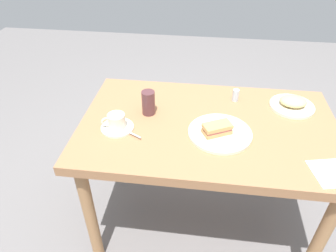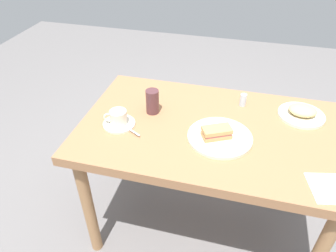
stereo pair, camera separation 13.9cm
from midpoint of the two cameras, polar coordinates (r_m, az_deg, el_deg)
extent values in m
plane|color=slate|center=(1.98, 8.09, -17.18)|extent=(6.00, 6.00, 0.00)
cube|color=#A16F49|center=(1.47, 10.39, -0.98)|extent=(1.21, 0.74, 0.05)
cylinder|color=#A8794E|center=(2.00, 25.59, -6.28)|extent=(0.06, 0.06, 0.68)
cylinder|color=#A8794E|center=(2.02, -5.03, -1.64)|extent=(0.06, 0.06, 0.68)
cylinder|color=#A8794E|center=(1.63, -11.99, -14.56)|extent=(0.06, 0.06, 0.68)
cylinder|color=silver|center=(1.40, 12.31, -2.10)|extent=(0.29, 0.29, 0.01)
cube|color=tan|center=(1.38, 11.74, -1.76)|extent=(0.14, 0.11, 0.02)
cube|color=#AF5657|center=(1.37, 11.82, -1.28)|extent=(0.13, 0.11, 0.01)
cube|color=tan|center=(1.36, 11.89, -0.81)|extent=(0.14, 0.11, 0.02)
cylinder|color=silver|center=(1.46, -6.27, 0.30)|extent=(0.15, 0.15, 0.01)
cylinder|color=silver|center=(1.43, -6.37, 1.52)|extent=(0.08, 0.08, 0.07)
cylinder|color=#9F764E|center=(1.42, -6.45, 2.48)|extent=(0.07, 0.07, 0.01)
torus|color=silver|center=(1.44, -8.19, 1.49)|extent=(0.05, 0.02, 0.05)
cube|color=silver|center=(1.39, -3.49, -1.21)|extent=(0.07, 0.04, 0.00)
ellipsoid|color=silver|center=(1.42, -4.81, -0.36)|extent=(0.03, 0.03, 0.01)
cylinder|color=silver|center=(1.66, 25.49, 1.73)|extent=(0.22, 0.22, 0.01)
ellipsoid|color=#DEBE76|center=(1.65, 25.76, 2.55)|extent=(0.13, 0.11, 0.04)
cube|color=white|center=(1.34, 30.45, -9.97)|extent=(0.18, 0.18, 0.00)
cylinder|color=silver|center=(1.63, 16.03, 4.53)|extent=(0.03, 0.03, 0.06)
cylinder|color=#553134|center=(1.50, -0.23, 4.42)|extent=(0.06, 0.06, 0.12)
camera|label=1|loc=(0.07, -87.14, 2.16)|focal=33.21mm
camera|label=2|loc=(0.07, 92.86, -2.16)|focal=33.21mm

